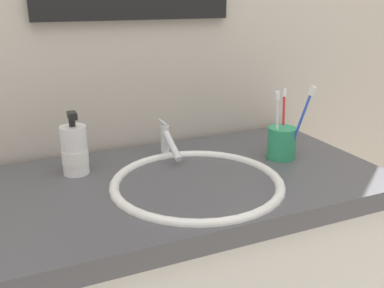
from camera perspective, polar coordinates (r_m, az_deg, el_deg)
tiled_wall_back at (r=1.27m, az=-7.73°, el=13.78°), size 2.24×0.04×2.40m
sink_basin at (r=1.05m, az=0.66°, el=-7.51°), size 0.42×0.42×0.13m
faucet at (r=1.19m, az=-3.21°, el=0.31°), size 0.02×0.15×0.09m
toothbrush_cup at (r=1.20m, az=11.68°, el=0.15°), size 0.08×0.08×0.09m
toothbrush_white at (r=1.17m, az=11.14°, el=3.06°), size 0.03×0.01×0.18m
toothbrush_red at (r=1.22m, az=11.95°, el=3.51°), size 0.03×0.05×0.18m
toothbrush_blue at (r=1.16m, az=14.19°, el=3.19°), size 0.04×0.06×0.20m
soap_dispenser at (r=1.11m, az=-15.17°, el=-0.87°), size 0.07×0.07×0.16m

